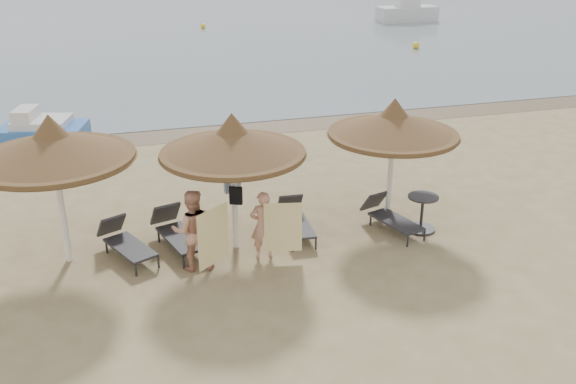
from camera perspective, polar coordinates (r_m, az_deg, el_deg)
name	(u,v)px	position (r m, az deg, el deg)	size (l,w,h in m)	color
ground	(238,279)	(12.57, -4.44, -7.71)	(160.00, 160.00, 0.00)	tan
wet_sand_strip	(178,134)	(21.11, -9.76, 5.06)	(200.00, 1.60, 0.01)	brown
palapa_left	(52,146)	(12.96, -20.21, 3.83)	(3.11, 3.11, 3.09)	white
palapa_center	(232,142)	(12.80, -4.96, 4.44)	(2.97, 2.97, 2.95)	white
palapa_right	(394,124)	(14.23, 9.37, 5.95)	(2.91, 2.91, 2.89)	white
lounger_far_left	(125,241)	(13.61, -14.32, -4.24)	(1.19, 1.74, 0.74)	#2D2E31
lounger_near_left	(177,231)	(13.75, -9.87, -3.43)	(1.05, 1.88, 0.80)	#2D2E31
lounger_near_right	(295,219)	(14.16, 0.63, -2.39)	(0.64, 1.66, 0.73)	#2D2E31
lounger_far_right	(389,215)	(14.49, 9.00, -2.07)	(0.98, 1.71, 0.73)	#2D2E31
side_table	(422,214)	(14.55, 11.81, -1.94)	(0.68, 0.68, 0.82)	#2D2E31
person_left	(192,224)	(12.60, -8.53, -2.82)	(0.89, 0.58, 1.94)	tan
person_right	(263,220)	(12.93, -2.24, -2.47)	(0.77, 0.50, 1.69)	tan
towel_left	(213,237)	(12.40, -6.66, -3.97)	(0.69, 0.52, 1.18)	yellow
towel_right	(283,227)	(12.84, -0.45, -3.17)	(0.75, 0.19, 1.07)	yellow
bag_patterned	(232,182)	(13.29, -4.98, 0.85)	(0.35, 0.17, 0.43)	silver
bag_dark	(236,196)	(13.04, -4.66, -0.33)	(0.27, 0.19, 0.37)	black
pedal_boat	(42,131)	(21.09, -21.01, 5.04)	(2.80, 2.07, 1.16)	blue
buoy_mid	(203,26)	(42.36, -7.56, 14.41)	(0.32, 0.32, 0.32)	yellow
buoy_right	(416,45)	(35.86, 11.31, 12.66)	(0.38, 0.38, 0.38)	yellow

